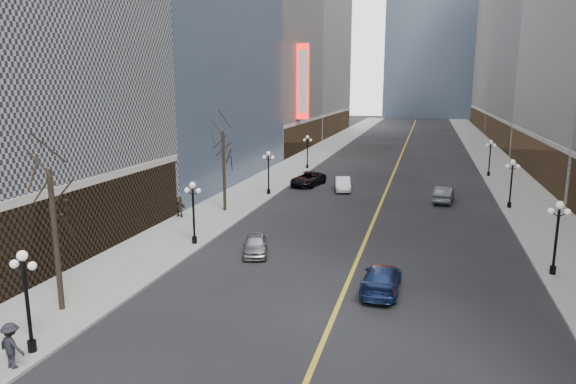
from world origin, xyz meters
The scene contains 23 objects.
sidewalk_east centered at (14.00, 70.00, 0.07)m, with size 6.00×230.00×0.15m, color gray.
sidewalk_west centered at (-14.00, 70.00, 0.07)m, with size 6.00×230.00×0.15m, color gray.
lane_line centered at (0.00, 80.00, 0.01)m, with size 0.25×200.00×0.02m, color gold.
bldg_east_d centered at (29.90, 149.00, 31.17)m, with size 26.60×46.60×62.80m.
bldg_west_c centered at (-29.88, 87.00, 25.19)m, with size 26.60×30.60×50.80m.
streetlamp_east_1 centered at (11.80, 30.00, 2.90)m, with size 1.26×0.44×4.52m.
streetlamp_east_2 centered at (11.80, 48.00, 2.90)m, with size 1.26×0.44×4.52m.
streetlamp_east_3 centered at (11.80, 66.00, 2.90)m, with size 1.26×0.44×4.52m.
streetlamp_west_0 centered at (-11.80, 14.00, 2.90)m, with size 1.26×0.44×4.52m.
streetlamp_west_1 centered at (-11.80, 30.00, 2.90)m, with size 1.26×0.44×4.52m.
streetlamp_west_2 centered at (-11.80, 48.00, 2.90)m, with size 1.26×0.44×4.52m.
streetlamp_west_3 centered at (-11.80, 66.00, 2.90)m, with size 1.26×0.44×4.52m.
theatre_marquee centered at (-15.88, 80.00, 12.00)m, with size 2.00×0.55×12.00m.
tree_west_near centered at (-13.50, 18.00, 6.24)m, with size 3.60×3.60×7.92m.
tree_west_far centered at (-13.50, 40.00, 6.24)m, with size 3.60×3.60×7.92m.
car_nb_near centered at (-6.92, 29.29, 0.68)m, with size 1.61×3.99×1.36m, color gray.
car_nb_mid centered at (-4.64, 52.42, 0.74)m, with size 1.58×4.52×1.49m, color white.
car_nb_far centered at (-9.00, 54.32, 0.79)m, with size 2.62×5.69×1.58m, color black.
car_sb_near centered at (2.00, 24.94, 0.73)m, with size 2.04×5.01×1.45m, color navy.
car_sb_mid centered at (2.00, 25.03, 0.77)m, with size 1.82×4.53×1.54m, color maroon.
car_sb_far centered at (5.95, 49.50, 0.78)m, with size 1.66×4.76×1.57m, color #4D5255.
ped_west_walk centered at (-11.60, 12.74, 1.11)m, with size 1.24×0.51×1.91m, color black.
ped_west_far centered at (-16.40, 36.72, 1.05)m, with size 1.67×0.48×1.80m, color #2F261A.
Camera 1 is at (4.04, -2.55, 11.29)m, focal length 32.00 mm.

